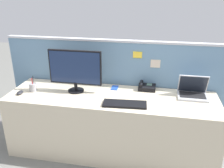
{
  "coord_description": "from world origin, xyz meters",
  "views": [
    {
      "loc": [
        0.46,
        -2.32,
        1.81
      ],
      "look_at": [
        0.0,
        0.05,
        0.82
      ],
      "focal_mm": 38.89,
      "sensor_mm": 36.0,
      "label": 1
    }
  ],
  "objects_px": {
    "desk_phone": "(146,87)",
    "computer_mouse_right_hand": "(20,93)",
    "cell_phone_blue_case": "(115,88)",
    "desktop_monitor": "(75,69)",
    "keyboard_main": "(125,104)",
    "pen_cup": "(33,87)",
    "laptop": "(193,91)"
  },
  "relations": [
    {
      "from": "desktop_monitor",
      "to": "cell_phone_blue_case",
      "type": "height_order",
      "value": "desktop_monitor"
    },
    {
      "from": "computer_mouse_right_hand",
      "to": "keyboard_main",
      "type": "bearing_deg",
      "value": -2.9
    },
    {
      "from": "desktop_monitor",
      "to": "keyboard_main",
      "type": "height_order",
      "value": "desktop_monitor"
    },
    {
      "from": "desk_phone",
      "to": "pen_cup",
      "type": "xyz_separation_m",
      "value": [
        -1.24,
        -0.31,
        0.02
      ]
    },
    {
      "from": "pen_cup",
      "to": "keyboard_main",
      "type": "bearing_deg",
      "value": -7.6
    },
    {
      "from": "computer_mouse_right_hand",
      "to": "desk_phone",
      "type": "bearing_deg",
      "value": 15.84
    },
    {
      "from": "desktop_monitor",
      "to": "pen_cup",
      "type": "relative_size",
      "value": 3.32
    },
    {
      "from": "desktop_monitor",
      "to": "desk_phone",
      "type": "xyz_separation_m",
      "value": [
        0.77,
        0.2,
        -0.23
      ]
    },
    {
      "from": "desk_phone",
      "to": "keyboard_main",
      "type": "height_order",
      "value": "desk_phone"
    },
    {
      "from": "desktop_monitor",
      "to": "keyboard_main",
      "type": "bearing_deg",
      "value": -22.41
    },
    {
      "from": "keyboard_main",
      "to": "pen_cup",
      "type": "bearing_deg",
      "value": 168.07
    },
    {
      "from": "pen_cup",
      "to": "cell_phone_blue_case",
      "type": "bearing_deg",
      "value": 16.53
    },
    {
      "from": "desktop_monitor",
      "to": "cell_phone_blue_case",
      "type": "xyz_separation_m",
      "value": [
        0.41,
        0.16,
        -0.26
      ]
    },
    {
      "from": "keyboard_main",
      "to": "desktop_monitor",
      "type": "bearing_deg",
      "value": 153.26
    },
    {
      "from": "desk_phone",
      "to": "computer_mouse_right_hand",
      "type": "height_order",
      "value": "desk_phone"
    },
    {
      "from": "laptop",
      "to": "cell_phone_blue_case",
      "type": "height_order",
      "value": "laptop"
    },
    {
      "from": "laptop",
      "to": "desk_phone",
      "type": "relative_size",
      "value": 1.59
    },
    {
      "from": "pen_cup",
      "to": "desktop_monitor",
      "type": "bearing_deg",
      "value": 12.03
    },
    {
      "from": "desktop_monitor",
      "to": "pen_cup",
      "type": "xyz_separation_m",
      "value": [
        -0.47,
        -0.1,
        -0.21
      ]
    },
    {
      "from": "desk_phone",
      "to": "pen_cup",
      "type": "distance_m",
      "value": 1.28
    },
    {
      "from": "laptop",
      "to": "pen_cup",
      "type": "xyz_separation_m",
      "value": [
        -1.74,
        -0.2,
        -0.01
      ]
    },
    {
      "from": "desktop_monitor",
      "to": "desk_phone",
      "type": "height_order",
      "value": "desktop_monitor"
    },
    {
      "from": "pen_cup",
      "to": "cell_phone_blue_case",
      "type": "height_order",
      "value": "pen_cup"
    },
    {
      "from": "desktop_monitor",
      "to": "desk_phone",
      "type": "relative_size",
      "value": 3.06
    },
    {
      "from": "keyboard_main",
      "to": "pen_cup",
      "type": "height_order",
      "value": "pen_cup"
    },
    {
      "from": "desk_phone",
      "to": "computer_mouse_right_hand",
      "type": "bearing_deg",
      "value": -163.43
    },
    {
      "from": "desktop_monitor",
      "to": "keyboard_main",
      "type": "xyz_separation_m",
      "value": [
        0.59,
        -0.24,
        -0.25
      ]
    },
    {
      "from": "keyboard_main",
      "to": "pen_cup",
      "type": "xyz_separation_m",
      "value": [
        -1.06,
        0.14,
        0.04
      ]
    },
    {
      "from": "keyboard_main",
      "to": "computer_mouse_right_hand",
      "type": "bearing_deg",
      "value": 173.51
    },
    {
      "from": "desk_phone",
      "to": "desktop_monitor",
      "type": "bearing_deg",
      "value": -165.16
    },
    {
      "from": "desk_phone",
      "to": "cell_phone_blue_case",
      "type": "bearing_deg",
      "value": -173.17
    },
    {
      "from": "desktop_monitor",
      "to": "desk_phone",
      "type": "bearing_deg",
      "value": 14.84
    }
  ]
}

